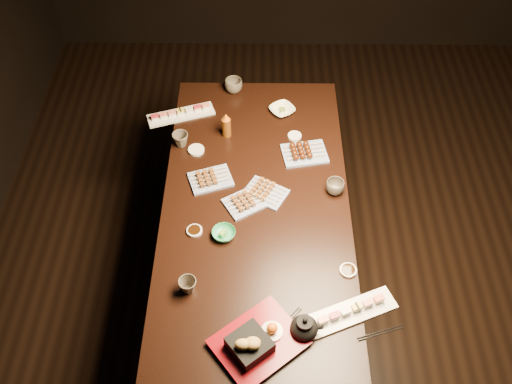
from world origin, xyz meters
TOP-DOWN VIEW (x-y plane):
  - ground at (0.00, 0.00)m, footprint 5.00×5.00m
  - dining_table at (-0.35, 0.15)m, footprint 1.32×1.97m
  - sushi_platter_near at (0.05, -0.44)m, footprint 0.41×0.25m
  - sushi_platter_far at (-0.77, 0.77)m, footprint 0.38×0.22m
  - yakitori_plate_center at (-0.39, 0.15)m, footprint 0.25×0.23m
  - yakitori_plate_right at (-0.30, 0.21)m, footprint 0.24×0.22m
  - yakitori_plate_left at (-0.58, 0.29)m, footprint 0.24×0.21m
  - tsukune_plate at (-0.10, 0.48)m, footprint 0.25×0.20m
  - edamame_bowl_green at (-0.49, -0.05)m, footprint 0.15×0.15m
  - edamame_bowl_cream at (-0.21, 0.80)m, footprint 0.18×0.18m
  - tempura_tray at (-0.33, -0.58)m, footprint 0.43×0.42m
  - teacup_near_left at (-0.63, -0.33)m, footprint 0.08×0.08m
  - teacup_mid_right at (0.03, 0.23)m, footprint 0.10×0.10m
  - teacup_far_left at (-0.75, 0.54)m, footprint 0.09×0.09m
  - teacup_far_right at (-0.49, 0.98)m, footprint 0.11×0.11m
  - teapot at (-0.15, -0.53)m, footprint 0.14×0.14m
  - condiment_bottle at (-0.51, 0.62)m, footprint 0.06×0.06m
  - sauce_dish_west at (-0.63, -0.02)m, footprint 0.08×0.08m
  - sauce_dish_east at (-0.15, 0.61)m, footprint 0.09×0.09m
  - sauce_dish_se at (0.06, -0.23)m, footprint 0.10×0.10m
  - sauce_dish_nw at (-0.66, 0.50)m, footprint 0.09×0.09m
  - chopsticks_near at (-0.23, -0.49)m, footprint 0.15×0.16m
  - chopsticks_se at (0.16, -0.52)m, footprint 0.20×0.08m

SIDE VIEW (x-z plane):
  - ground at x=0.00m, z-range 0.00..0.00m
  - dining_table at x=-0.35m, z-range 0.00..0.75m
  - chopsticks_se at x=0.16m, z-range 0.75..0.76m
  - chopsticks_near at x=-0.23m, z-range 0.75..0.76m
  - sauce_dish_west at x=-0.63m, z-range 0.75..0.76m
  - sauce_dish_east at x=-0.15m, z-range 0.75..0.76m
  - sauce_dish_se at x=0.06m, z-range 0.75..0.76m
  - sauce_dish_nw at x=-0.66m, z-range 0.75..0.76m
  - edamame_bowl_cream at x=-0.21m, z-range 0.75..0.78m
  - edamame_bowl_green at x=-0.49m, z-range 0.75..0.78m
  - sushi_platter_far at x=-0.77m, z-range 0.75..0.79m
  - sushi_platter_near at x=0.05m, z-range 0.75..0.80m
  - yakitori_plate_right at x=-0.30m, z-range 0.75..0.80m
  - yakitori_plate_center at x=-0.39m, z-range 0.75..0.80m
  - yakitori_plate_left at x=-0.58m, z-range 0.75..0.80m
  - tsukune_plate at x=-0.10m, z-range 0.75..0.81m
  - teacup_mid_right at x=0.03m, z-range 0.75..0.82m
  - teacup_near_left at x=-0.63m, z-range 0.75..0.82m
  - teacup_far_left at x=-0.75m, z-range 0.75..0.83m
  - teacup_far_right at x=-0.49m, z-range 0.75..0.83m
  - teapot at x=-0.15m, z-range 0.75..0.86m
  - tempura_tray at x=-0.33m, z-range 0.75..0.87m
  - condiment_bottle at x=-0.51m, z-range 0.75..0.90m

